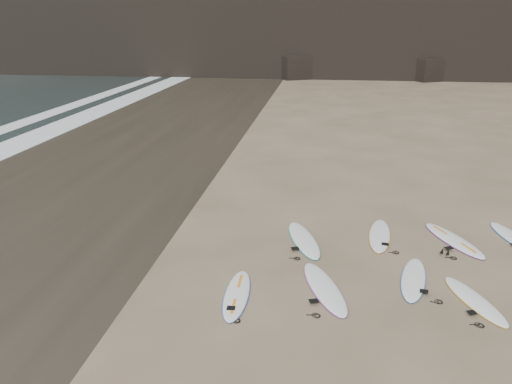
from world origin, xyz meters
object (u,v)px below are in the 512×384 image
at_px(surfboard_2, 413,279).
at_px(surfboard_8, 512,237).
at_px(surfboard_0, 237,294).
at_px(surfboard_1, 324,288).
at_px(surfboard_5, 304,239).
at_px(surfboard_7, 454,240).
at_px(surfboard_6, 380,235).
at_px(surfboard_3, 475,300).

relative_size(surfboard_2, surfboard_8, 1.04).
xyz_separation_m(surfboard_0, surfboard_1, (2.09, 0.59, 0.01)).
relative_size(surfboard_5, surfboard_8, 1.16).
xyz_separation_m(surfboard_0, surfboard_7, (5.92, 3.94, 0.01)).
bearing_deg(surfboard_6, surfboard_0, -126.38).
bearing_deg(surfboard_8, surfboard_1, -157.34).
distance_m(surfboard_3, surfboard_8, 4.46).
distance_m(surfboard_2, surfboard_7, 3.03).
relative_size(surfboard_2, surfboard_3, 1.06).
bearing_deg(surfboard_7, surfboard_3, -118.81).
height_order(surfboard_6, surfboard_8, surfboard_6).
xyz_separation_m(surfboard_6, surfboard_7, (2.17, -0.06, 0.00)).
xyz_separation_m(surfboard_7, surfboard_8, (1.81, 0.47, -0.01)).
height_order(surfboard_3, surfboard_7, surfboard_7).
relative_size(surfboard_1, surfboard_7, 1.00).
height_order(surfboard_1, surfboard_2, surfboard_1).
bearing_deg(surfboard_0, surfboard_6, 44.98).
distance_m(surfboard_1, surfboard_5, 2.85).
bearing_deg(surfboard_0, surfboard_1, 13.88).
relative_size(surfboard_2, surfboard_6, 0.95).
bearing_deg(surfboard_6, surfboard_7, 5.15).
bearing_deg(surfboard_2, surfboard_0, -150.57).
xyz_separation_m(surfboard_2, surfboard_5, (-2.88, 2.01, 0.01)).
bearing_deg(surfboard_6, surfboard_1, -109.19).
height_order(surfboard_2, surfboard_7, surfboard_7).
relative_size(surfboard_6, surfboard_8, 1.10).
bearing_deg(surfboard_1, surfboard_2, -0.30).
height_order(surfboard_7, surfboard_8, surfboard_7).
xyz_separation_m(surfboard_6, surfboard_8, (3.98, 0.41, -0.00)).
relative_size(surfboard_0, surfboard_8, 1.02).
height_order(surfboard_0, surfboard_1, surfboard_1).
distance_m(surfboard_1, surfboard_2, 2.38).
bearing_deg(surfboard_2, surfboard_5, 157.22).
bearing_deg(surfboard_0, surfboard_3, 3.19).
bearing_deg(surfboard_8, surfboard_7, -176.80).
height_order(surfboard_5, surfboard_8, surfboard_5).
xyz_separation_m(surfboard_3, surfboard_5, (-4.15, 2.88, 0.01)).
distance_m(surfboard_6, surfboard_8, 4.00).
xyz_separation_m(surfboard_2, surfboard_8, (3.39, 3.06, -0.00)).
bearing_deg(surfboard_7, surfboard_1, -162.53).
distance_m(surfboard_1, surfboard_6, 3.80).
relative_size(surfboard_2, surfboard_7, 0.91).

